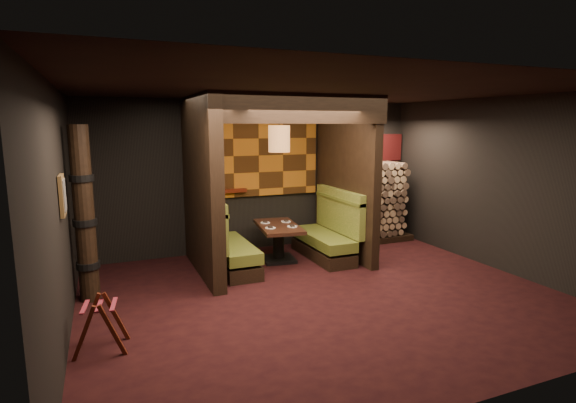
# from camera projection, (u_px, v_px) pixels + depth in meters

# --- Properties ---
(floor) EXTENTS (6.50, 5.50, 0.02)m
(floor) POSITION_uv_depth(u_px,v_px,m) (323.00, 296.00, 6.38)
(floor) COLOR black
(floor) RESTS_ON ground
(ceiling) EXTENTS (6.50, 5.50, 0.02)m
(ceiling) POSITION_uv_depth(u_px,v_px,m) (326.00, 89.00, 5.90)
(ceiling) COLOR black
(ceiling) RESTS_ON ground
(wall_back) EXTENTS (6.50, 0.02, 2.85)m
(wall_back) POSITION_uv_depth(u_px,v_px,m) (259.00, 176.00, 8.65)
(wall_back) COLOR black
(wall_back) RESTS_ON ground
(wall_front) EXTENTS (6.50, 0.02, 2.85)m
(wall_front) POSITION_uv_depth(u_px,v_px,m) (481.00, 246.00, 3.63)
(wall_front) COLOR black
(wall_front) RESTS_ON ground
(wall_left) EXTENTS (0.02, 5.50, 2.85)m
(wall_left) POSITION_uv_depth(u_px,v_px,m) (59.00, 215.00, 4.91)
(wall_left) COLOR black
(wall_left) RESTS_ON ground
(wall_right) EXTENTS (0.02, 5.50, 2.85)m
(wall_right) POSITION_uv_depth(u_px,v_px,m) (501.00, 184.00, 7.38)
(wall_right) COLOR black
(wall_right) RESTS_ON ground
(partition_left) EXTENTS (0.20, 2.20, 2.85)m
(partition_left) POSITION_uv_depth(u_px,v_px,m) (201.00, 187.00, 7.13)
(partition_left) COLOR black
(partition_left) RESTS_ON floor
(partition_right) EXTENTS (0.15, 2.10, 2.85)m
(partition_right) POSITION_uv_depth(u_px,v_px,m) (345.00, 179.00, 8.18)
(partition_right) COLOR black
(partition_right) RESTS_ON floor
(header_beam) EXTENTS (2.85, 0.18, 0.44)m
(header_beam) POSITION_uv_depth(u_px,v_px,m) (302.00, 108.00, 6.57)
(header_beam) COLOR black
(header_beam) RESTS_ON partition_left
(tapa_back_panel) EXTENTS (2.40, 0.06, 1.55)m
(tapa_back_panel) POSITION_uv_depth(u_px,v_px,m) (258.00, 155.00, 8.53)
(tapa_back_panel) COLOR #B16318
(tapa_back_panel) RESTS_ON wall_back
(tapa_side_panel) EXTENTS (0.04, 1.85, 1.45)m
(tapa_side_panel) POSITION_uv_depth(u_px,v_px,m) (206.00, 159.00, 7.27)
(tapa_side_panel) COLOR #B16318
(tapa_side_panel) RESTS_ON partition_left
(lacquer_shelf) EXTENTS (0.60, 0.12, 0.07)m
(lacquer_shelf) POSITION_uv_depth(u_px,v_px,m) (231.00, 191.00, 8.37)
(lacquer_shelf) COLOR #561A0C
(lacquer_shelf) RESTS_ON wall_back
(booth_bench_left) EXTENTS (0.68, 1.60, 1.14)m
(booth_bench_left) POSITION_uv_depth(u_px,v_px,m) (227.00, 246.00, 7.45)
(booth_bench_left) COLOR black
(booth_bench_left) RESTS_ON floor
(booth_bench_right) EXTENTS (0.68, 1.60, 1.14)m
(booth_bench_right) POSITION_uv_depth(u_px,v_px,m) (328.00, 236.00, 8.17)
(booth_bench_right) COLOR black
(booth_bench_right) RESTS_ON floor
(dining_table) EXTENTS (0.83, 1.32, 0.65)m
(dining_table) POSITION_uv_depth(u_px,v_px,m) (278.00, 238.00, 7.94)
(dining_table) COLOR black
(dining_table) RESTS_ON floor
(place_settings) EXTENTS (0.62, 0.65, 0.03)m
(place_settings) POSITION_uv_depth(u_px,v_px,m) (278.00, 224.00, 7.90)
(place_settings) COLOR white
(place_settings) RESTS_ON dining_table
(pendant_lamp) EXTENTS (0.37, 0.37, 0.91)m
(pendant_lamp) POSITION_uv_depth(u_px,v_px,m) (279.00, 139.00, 7.60)
(pendant_lamp) COLOR #A36837
(pendant_lamp) RESTS_ON ceiling
(framed_picture) EXTENTS (0.05, 0.36, 0.46)m
(framed_picture) POSITION_uv_depth(u_px,v_px,m) (62.00, 195.00, 4.98)
(framed_picture) COLOR olive
(framed_picture) RESTS_ON wall_left
(luggage_rack) EXTENTS (0.61, 0.47, 0.61)m
(luggage_rack) POSITION_uv_depth(u_px,v_px,m) (101.00, 323.00, 4.80)
(luggage_rack) COLOR #43150A
(luggage_rack) RESTS_ON floor
(totem_column) EXTENTS (0.31, 0.31, 2.40)m
(totem_column) POSITION_uv_depth(u_px,v_px,m) (84.00, 216.00, 6.03)
(totem_column) COLOR black
(totem_column) RESTS_ON floor
(firewood_stack) EXTENTS (1.73, 0.70, 1.64)m
(firewood_stack) POSITION_uv_depth(u_px,v_px,m) (371.00, 202.00, 9.25)
(firewood_stack) COLOR black
(firewood_stack) RESTS_ON floor
(mosaic_header) EXTENTS (1.83, 0.10, 0.56)m
(mosaic_header) POSITION_uv_depth(u_px,v_px,m) (364.00, 148.00, 9.36)
(mosaic_header) COLOR maroon
(mosaic_header) RESTS_ON wall_back
(bay_front_post) EXTENTS (0.08, 0.08, 2.85)m
(bay_front_post) POSITION_uv_depth(u_px,v_px,m) (343.00, 177.00, 8.45)
(bay_front_post) COLOR black
(bay_front_post) RESTS_ON floor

